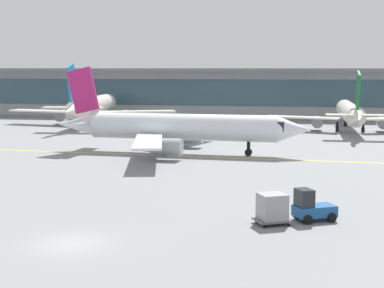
{
  "coord_description": "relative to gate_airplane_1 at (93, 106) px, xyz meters",
  "views": [
    {
      "loc": [
        12.07,
        -30.46,
        9.7
      ],
      "look_at": [
        3.27,
        20.97,
        3.0
      ],
      "focal_mm": 55.65,
      "sensor_mm": 36.0,
      "label": 1
    }
  ],
  "objects": [
    {
      "name": "taxiway_centreline_stripe",
      "position": [
        21.84,
        -34.1,
        -3.1
      ],
      "size": [
        109.79,
        7.54,
        0.01
      ],
      "primitive_type": "cube",
      "rotation": [
        0.0,
        0.0,
        -0.07
      ],
      "color": "yellow",
      "rests_on": "ground_plane"
    },
    {
      "name": "baggage_tug",
      "position": [
        35.39,
        -60.28,
        -2.21
      ],
      "size": [
        2.95,
        2.48,
        2.1
      ],
      "rotation": [
        0.0,
        0.0,
        0.47
      ],
      "color": "#194C8C",
      "rests_on": "ground_plane"
    },
    {
      "name": "gate_airplane_1",
      "position": [
        0.0,
        0.0,
        0.0
      ],
      "size": [
        28.99,
        31.29,
        10.36
      ],
      "rotation": [
        0.0,
        0.0,
        1.65
      ],
      "color": "silver",
      "rests_on": "ground_plane"
    },
    {
      "name": "taxiing_regional_jet",
      "position": [
        21.46,
        -32.08,
        -0.15
      ],
      "size": [
        29.78,
        27.64,
        9.86
      ],
      "rotation": [
        0.0,
        0.0,
        -0.07
      ],
      "color": "silver",
      "rests_on": "ground_plane"
    },
    {
      "name": "cargo_dolly_lead",
      "position": [
        32.95,
        -61.51,
        -2.05
      ],
      "size": [
        2.6,
        2.38,
        1.94
      ],
      "rotation": [
        0.0,
        0.0,
        0.47
      ],
      "color": "#595B60",
      "rests_on": "ground_plane"
    },
    {
      "name": "gate_airplane_2",
      "position": [
        42.68,
        -4.04,
        -0.3
      ],
      "size": [
        26.27,
        28.15,
        9.35
      ],
      "rotation": [
        0.0,
        0.0,
        1.57
      ],
      "color": "silver",
      "rests_on": "ground_plane"
    },
    {
      "name": "ground_plane",
      "position": [
        22.06,
        -67.55,
        -3.11
      ],
      "size": [
        400.0,
        400.0,
        0.0
      ],
      "primitive_type": "plane",
      "color": "gray"
    },
    {
      "name": "terminal_concourse",
      "position": [
        22.06,
        20.09,
        1.81
      ],
      "size": [
        213.68,
        11.0,
        9.6
      ],
      "color": "#9EA3A8",
      "rests_on": "ground_plane"
    }
  ]
}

